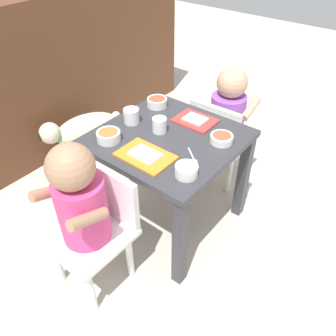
{
  "coord_description": "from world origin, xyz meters",
  "views": [
    {
      "loc": [
        -0.91,
        -0.72,
        1.24
      ],
      "look_at": [
        0.0,
        0.0,
        0.31
      ],
      "focal_mm": 36.75,
      "sensor_mm": 36.0,
      "label": 1
    }
  ],
  "objects_px": {
    "dog": "(84,131)",
    "seated_child_right": "(226,114)",
    "dining_table": "(168,153)",
    "cereal_bowl_right_side": "(109,136)",
    "food_tray_right": "(195,120)",
    "cereal_bowl_left_side": "(186,170)",
    "water_cup_left": "(132,117)",
    "food_tray_left": "(145,156)",
    "veggie_bowl_far": "(222,138)",
    "veggie_bowl_near": "(157,102)",
    "seated_child_left": "(84,204)",
    "water_cup_right": "(160,126)",
    "spoon_by_left_tray": "(193,157)"
  },
  "relations": [
    {
      "from": "food_tray_right",
      "to": "cereal_bowl_right_side",
      "type": "xyz_separation_m",
      "value": [
        -0.33,
        0.18,
        0.02
      ]
    },
    {
      "from": "seated_child_left",
      "to": "spoon_by_left_tray",
      "type": "relative_size",
      "value": 7.72
    },
    {
      "from": "dog",
      "to": "water_cup_left",
      "type": "height_order",
      "value": "water_cup_left"
    },
    {
      "from": "dog",
      "to": "seated_child_right",
      "type": "bearing_deg",
      "value": -61.69
    },
    {
      "from": "dog",
      "to": "veggie_bowl_near",
      "type": "xyz_separation_m",
      "value": [
        0.1,
        -0.45,
        0.29
      ]
    },
    {
      "from": "seated_child_left",
      "to": "veggie_bowl_far",
      "type": "bearing_deg",
      "value": -22.11
    },
    {
      "from": "food_tray_right",
      "to": "dog",
      "type": "bearing_deg",
      "value": 97.95
    },
    {
      "from": "dining_table",
      "to": "veggie_bowl_near",
      "type": "bearing_deg",
      "value": 49.56
    },
    {
      "from": "seated_child_right",
      "to": "spoon_by_left_tray",
      "type": "height_order",
      "value": "seated_child_right"
    },
    {
      "from": "cereal_bowl_left_side",
      "to": "spoon_by_left_tray",
      "type": "xyz_separation_m",
      "value": [
        0.1,
        0.04,
        -0.02
      ]
    },
    {
      "from": "seated_child_left",
      "to": "seated_child_right",
      "type": "relative_size",
      "value": 1.07
    },
    {
      "from": "water_cup_left",
      "to": "cereal_bowl_left_side",
      "type": "bearing_deg",
      "value": -110.02
    },
    {
      "from": "food_tray_right",
      "to": "veggie_bowl_far",
      "type": "height_order",
      "value": "veggie_bowl_far"
    },
    {
      "from": "cereal_bowl_right_side",
      "to": "water_cup_left",
      "type": "bearing_deg",
      "value": 8.37
    },
    {
      "from": "seated_child_right",
      "to": "dog",
      "type": "distance_m",
      "value": 0.79
    },
    {
      "from": "water_cup_left",
      "to": "veggie_bowl_near",
      "type": "distance_m",
      "value": 0.18
    },
    {
      "from": "dog",
      "to": "veggie_bowl_far",
      "type": "bearing_deg",
      "value": -88.04
    },
    {
      "from": "seated_child_right",
      "to": "food_tray_left",
      "type": "bearing_deg",
      "value": 179.45
    },
    {
      "from": "seated_child_left",
      "to": "water_cup_right",
      "type": "distance_m",
      "value": 0.45
    },
    {
      "from": "seated_child_right",
      "to": "cereal_bowl_left_side",
      "type": "distance_m",
      "value": 0.62
    },
    {
      "from": "seated_child_right",
      "to": "cereal_bowl_right_side",
      "type": "relative_size",
      "value": 6.57
    },
    {
      "from": "seated_child_left",
      "to": "veggie_bowl_far",
      "type": "distance_m",
      "value": 0.58
    },
    {
      "from": "seated_child_right",
      "to": "veggie_bowl_near",
      "type": "height_order",
      "value": "seated_child_right"
    },
    {
      "from": "food_tray_right",
      "to": "veggie_bowl_near",
      "type": "xyz_separation_m",
      "value": [
        0.0,
        0.22,
        0.01
      ]
    },
    {
      "from": "seated_child_right",
      "to": "cereal_bowl_right_side",
      "type": "height_order",
      "value": "seated_child_right"
    },
    {
      "from": "seated_child_right",
      "to": "veggie_bowl_far",
      "type": "distance_m",
      "value": 0.39
    },
    {
      "from": "cereal_bowl_right_side",
      "to": "veggie_bowl_far",
      "type": "bearing_deg",
      "value": -53.13
    },
    {
      "from": "food_tray_right",
      "to": "cereal_bowl_left_side",
      "type": "bearing_deg",
      "value": -150.04
    },
    {
      "from": "dog",
      "to": "food_tray_left",
      "type": "distance_m",
      "value": 0.76
    },
    {
      "from": "cereal_bowl_left_side",
      "to": "veggie_bowl_near",
      "type": "bearing_deg",
      "value": 51.15
    },
    {
      "from": "cereal_bowl_right_side",
      "to": "spoon_by_left_tray",
      "type": "xyz_separation_m",
      "value": [
        0.11,
        -0.33,
        -0.02
      ]
    },
    {
      "from": "seated_child_right",
      "to": "food_tray_right",
      "type": "relative_size",
      "value": 3.6
    },
    {
      "from": "veggie_bowl_near",
      "to": "water_cup_right",
      "type": "bearing_deg",
      "value": -137.61
    },
    {
      "from": "dining_table",
      "to": "cereal_bowl_right_side",
      "type": "height_order",
      "value": "cereal_bowl_right_side"
    },
    {
      "from": "dog",
      "to": "veggie_bowl_far",
      "type": "xyz_separation_m",
      "value": [
        0.03,
        -0.84,
        0.28
      ]
    },
    {
      "from": "dining_table",
      "to": "veggie_bowl_far",
      "type": "relative_size",
      "value": 6.17
    },
    {
      "from": "seated_child_left",
      "to": "cereal_bowl_left_side",
      "type": "relative_size",
      "value": 8.2
    },
    {
      "from": "cereal_bowl_right_side",
      "to": "veggie_bowl_near",
      "type": "bearing_deg",
      "value": 5.23
    },
    {
      "from": "seated_child_left",
      "to": "seated_child_right",
      "type": "xyz_separation_m",
      "value": [
        0.87,
        -0.05,
        -0.02
      ]
    },
    {
      "from": "food_tray_left",
      "to": "cereal_bowl_right_side",
      "type": "bearing_deg",
      "value": 92.32
    },
    {
      "from": "water_cup_right",
      "to": "food_tray_left",
      "type": "bearing_deg",
      "value": -157.54
    },
    {
      "from": "dog",
      "to": "water_cup_right",
      "type": "height_order",
      "value": "water_cup_right"
    },
    {
      "from": "dining_table",
      "to": "veggie_bowl_far",
      "type": "xyz_separation_m",
      "value": [
        0.1,
        -0.19,
        0.1
      ]
    },
    {
      "from": "seated_child_right",
      "to": "dog",
      "type": "bearing_deg",
      "value": 118.31
    },
    {
      "from": "food_tray_right",
      "to": "food_tray_left",
      "type": "bearing_deg",
      "value": 180.0
    },
    {
      "from": "spoon_by_left_tray",
      "to": "food_tray_right",
      "type": "bearing_deg",
      "value": 32.95
    },
    {
      "from": "veggie_bowl_near",
      "to": "food_tray_right",
      "type": "bearing_deg",
      "value": -91.1
    },
    {
      "from": "food_tray_left",
      "to": "cereal_bowl_left_side",
      "type": "height_order",
      "value": "cereal_bowl_left_side"
    },
    {
      "from": "food_tray_left",
      "to": "food_tray_right",
      "type": "height_order",
      "value": "same"
    },
    {
      "from": "dog",
      "to": "cereal_bowl_left_side",
      "type": "distance_m",
      "value": 0.93
    }
  ]
}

